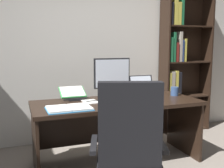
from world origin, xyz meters
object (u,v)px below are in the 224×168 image
Objects in this scene: monitor at (112,78)px; open_binder at (69,108)px; laptop at (145,91)px; office_chair at (128,155)px; pen at (92,101)px; keyboard at (125,102)px; reading_stand_with_book at (73,93)px; desk at (115,116)px; bookshelf at (180,66)px; coffee_mug at (175,91)px; computer_mouse at (150,100)px; notepad at (91,102)px.

monitor is 0.78m from open_binder.
laptop is at bearing 0.60° from monitor.
pen is at bearing 111.90° from office_chair.
keyboard is at bearing -90.00° from monitor.
reading_stand_with_book reaches higher than open_binder.
office_chair is 1.20m from monitor.
desk is 6.38× the size of reading_stand_with_book.
office_chair is at bearing -134.69° from bookshelf.
laptop is 1.11× the size of reading_stand_with_book.
desk is 4.27× the size of open_binder.
bookshelf reaches higher than monitor.
monitor reaches higher than keyboard.
computer_mouse is at bearing -155.66° from coffee_mug.
monitor is 1.11× the size of keyboard.
keyboard is at bearing -32.37° from pen.
keyboard and open_binder have the same top height.
coffee_mug is (1.22, -0.25, -0.01)m from reading_stand_with_book.
laptop is 0.79m from notepad.
laptop is (-0.86, -0.50, -0.25)m from bookshelf.
coffee_mug is (-0.54, -0.69, -0.24)m from bookshelf.
desk is 1.57m from bookshelf.
open_binder is (-0.14, -0.50, -0.05)m from reading_stand_with_book.
computer_mouse is at bearing -52.24° from monitor.
desk is 0.45m from monitor.
laptop is (0.47, 0.17, 0.24)m from desk.
office_chair is 0.91m from notepad.
desk is at bearing 6.12° from pen.
bookshelf is 4.64× the size of monitor.
monitor is at bearing 34.62° from open_binder.
keyboard is (-0.44, -0.39, -0.04)m from laptop.
laptop reaches higher than reading_stand_with_book.
laptop is at bearing 70.37° from computer_mouse.
office_chair is 9.81× the size of coffee_mug.
coffee_mug reaches higher than desk.
keyboard is 0.78m from coffee_mug.
notepad is 1.94× the size of coffee_mug.
pen is 1.30× the size of coffee_mug.
bookshelf is 4.97× the size of open_binder.
laptop is at bearing 20.05° from desk.
reading_stand_with_book is (-0.46, 0.07, -0.17)m from monitor.
notepad is (-0.76, -0.20, -0.05)m from laptop.
notepad is at bearing -148.67° from monitor.
notepad is at bearing -174.30° from desk.
pen is (-0.30, 0.19, 0.00)m from keyboard.
open_binder is at bearing -175.28° from keyboard.
pen is at bearing 0.00° from notepad.
desk is 5.73× the size of laptop.
bookshelf is at bearing 26.91° from desk.
pen is at bearing -147.02° from monitor.
coffee_mug is at bearing -11.43° from reading_stand_with_book.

